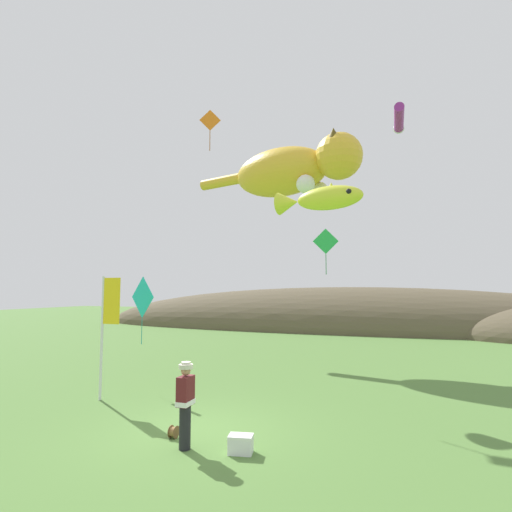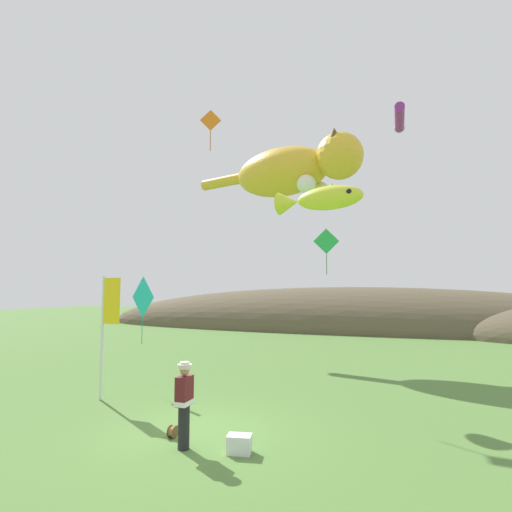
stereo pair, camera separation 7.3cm
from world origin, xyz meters
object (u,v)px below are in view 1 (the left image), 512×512
at_px(kite_tube_streamer, 399,119).
at_px(kite_diamond_teal, 143,297).
at_px(kite_spool, 174,432).
at_px(kite_diamond_orange, 210,121).
at_px(kite_diamond_green, 326,242).
at_px(festival_attendant, 185,402).
at_px(festival_banner_pole, 107,318).
at_px(kite_giant_cat, 292,171).
at_px(picnic_cooler, 241,444).
at_px(kite_fish_windsock, 320,199).

relative_size(kite_tube_streamer, kite_diamond_teal, 0.91).
relative_size(kite_spool, kite_diamond_orange, 0.15).
bearing_deg(kite_diamond_orange, kite_diamond_green, 28.63).
xyz_separation_m(festival_attendant, festival_banner_pole, (-4.14, 2.40, 1.47)).
distance_m(kite_spool, kite_diamond_teal, 5.86).
distance_m(festival_banner_pole, kite_giant_cat, 12.62).
bearing_deg(kite_diamond_orange, kite_tube_streamer, 7.56).
bearing_deg(festival_attendant, kite_spool, 139.79).
bearing_deg(picnic_cooler, festival_attendant, -170.18).
relative_size(kite_spool, kite_diamond_green, 0.13).
relative_size(kite_giant_cat, kite_tube_streamer, 4.62).
distance_m(kite_spool, kite_diamond_green, 10.98).
distance_m(festival_banner_pole, kite_diamond_green, 9.70).
relative_size(kite_spool, picnic_cooler, 0.50).
xyz_separation_m(kite_spool, kite_fish_windsock, (2.29, 5.50, 6.30)).
distance_m(kite_spool, kite_diamond_orange, 12.89).
bearing_deg(festival_banner_pole, kite_diamond_teal, 88.77).
relative_size(kite_fish_windsock, kite_tube_streamer, 1.50).
relative_size(picnic_cooler, kite_tube_streamer, 0.26).
bearing_deg(kite_spool, kite_diamond_orange, 111.31).
distance_m(festival_banner_pole, kite_fish_windsock, 7.96).
relative_size(festival_attendant, kite_fish_windsock, 0.56).
height_order(festival_banner_pole, kite_tube_streamer, kite_tube_streamer).
xyz_separation_m(kite_spool, kite_diamond_green, (1.77, 9.45, 5.29)).
height_order(kite_fish_windsock, kite_tube_streamer, kite_tube_streamer).
bearing_deg(kite_spool, festival_banner_pole, 151.65).
distance_m(kite_giant_cat, kite_diamond_orange, 5.50).
bearing_deg(kite_diamond_orange, kite_fish_windsock, -16.58).
bearing_deg(picnic_cooler, kite_tube_streamer, 68.67).
xyz_separation_m(kite_spool, kite_giant_cat, (-0.36, 11.84, 9.41)).
xyz_separation_m(kite_giant_cat, kite_diamond_orange, (-2.37, -4.85, 1.06)).
height_order(festival_attendant, festival_banner_pole, festival_banner_pole).
xyz_separation_m(kite_fish_windsock, kite_tube_streamer, (2.67, 2.52, 3.52)).
bearing_deg(festival_banner_pole, kite_diamond_orange, 80.36).
relative_size(festival_attendant, kite_diamond_orange, 0.97).
relative_size(kite_fish_windsock, kite_diamond_orange, 1.74).
distance_m(picnic_cooler, kite_tube_streamer, 13.21).
xyz_separation_m(kite_spool, kite_tube_streamer, (4.96, 8.02, 9.82)).
xyz_separation_m(kite_tube_streamer, kite_diamond_green, (-3.19, 1.43, -4.53)).
relative_size(picnic_cooler, kite_diamond_teal, 0.24).
xyz_separation_m(kite_tube_streamer, kite_diamond_orange, (-7.69, -1.02, 0.65)).
relative_size(kite_spool, festival_banner_pole, 0.07).
relative_size(festival_attendant, kite_diamond_green, 0.87).
height_order(festival_attendant, picnic_cooler, festival_attendant).
bearing_deg(festival_banner_pole, kite_fish_windsock, 31.23).
distance_m(kite_diamond_green, kite_diamond_teal, 8.23).
relative_size(kite_spool, kite_fish_windsock, 0.09).
relative_size(kite_giant_cat, kite_diamond_teal, 4.22).
bearing_deg(kite_spool, festival_attendant, -40.21).
bearing_deg(kite_tube_streamer, kite_giant_cat, 144.25).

